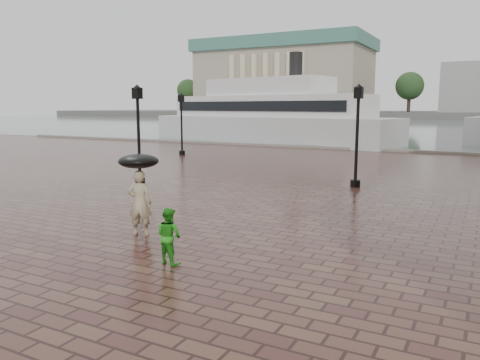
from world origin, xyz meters
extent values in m
plane|color=#391D1A|center=(0.00, 0.00, 0.00)|extent=(300.00, 300.00, 0.00)
plane|color=#455154|center=(0.00, 92.00, 0.00)|extent=(240.00, 240.00, 0.00)
cube|color=slate|center=(0.00, 32.00, 0.00)|extent=(80.00, 0.60, 0.30)
cube|color=#4C4C47|center=(0.00, 160.00, 1.00)|extent=(300.00, 60.00, 2.00)
cube|color=gray|center=(-55.00, 145.00, 12.00)|extent=(55.00, 30.00, 22.00)
cube|color=#3B6C5E|center=(-55.00, 145.00, 24.00)|extent=(57.00, 32.00, 4.00)
cylinder|color=#2D2119|center=(-90.00, 138.00, 4.00)|extent=(1.00, 1.00, 8.00)
sphere|color=#1E3317|center=(-90.00, 138.00, 9.50)|extent=(8.00, 8.00, 8.00)
cylinder|color=#2D2119|center=(-64.29, 138.00, 4.00)|extent=(1.00, 1.00, 8.00)
sphere|color=#1E3317|center=(-64.29, 138.00, 9.50)|extent=(8.00, 8.00, 8.00)
cylinder|color=#2D2119|center=(-38.57, 138.00, 4.00)|extent=(1.00, 1.00, 8.00)
sphere|color=#1E3317|center=(-38.57, 138.00, 9.50)|extent=(8.00, 8.00, 8.00)
cylinder|color=#2D2119|center=(-12.86, 138.00, 4.00)|extent=(1.00, 1.00, 8.00)
sphere|color=#1E3317|center=(-12.86, 138.00, 9.50)|extent=(8.00, 8.00, 8.00)
cylinder|color=black|center=(-6.00, 10.00, 0.15)|extent=(0.44, 0.44, 0.30)
cylinder|color=black|center=(-6.00, 10.00, 2.00)|extent=(0.14, 0.14, 4.00)
cube|color=black|center=(-6.00, 10.00, 4.15)|extent=(0.35, 0.35, 0.50)
sphere|color=beige|center=(-6.00, 10.00, 4.15)|extent=(0.28, 0.28, 0.28)
cylinder|color=black|center=(3.00, 14.00, 0.15)|extent=(0.44, 0.44, 0.30)
cylinder|color=black|center=(3.00, 14.00, 2.00)|extent=(0.14, 0.14, 4.00)
cube|color=black|center=(3.00, 14.00, 4.15)|extent=(0.35, 0.35, 0.50)
sphere|color=beige|center=(3.00, 14.00, 4.15)|extent=(0.28, 0.28, 0.28)
cylinder|color=black|center=(-12.00, 22.00, 0.15)|extent=(0.44, 0.44, 0.30)
cylinder|color=black|center=(-12.00, 22.00, 2.00)|extent=(0.14, 0.14, 4.00)
cube|color=black|center=(-12.00, 22.00, 4.15)|extent=(0.35, 0.35, 0.50)
sphere|color=beige|center=(-12.00, 22.00, 4.15)|extent=(0.28, 0.28, 0.28)
imported|color=tan|center=(-0.26, 3.14, 0.92)|extent=(0.78, 0.65, 1.84)
imported|color=#24911A|center=(1.88, 1.57, 0.65)|extent=(0.71, 0.60, 1.30)
cube|color=silver|center=(-11.75, 37.00, 1.27)|extent=(27.26, 11.62, 2.55)
cube|color=silver|center=(-11.75, 37.00, 3.61)|extent=(21.90, 9.71, 2.12)
cube|color=silver|center=(-11.75, 37.00, 5.52)|extent=(13.46, 7.36, 1.70)
cylinder|color=black|center=(-8.63, 36.35, 7.43)|extent=(1.27, 1.27, 2.55)
cube|color=black|center=(-12.32, 34.25, 3.61)|extent=(19.76, 4.19, 0.95)
cube|color=black|center=(-11.18, 39.75, 3.61)|extent=(19.76, 4.19, 0.95)
cylinder|color=black|center=(-0.26, 3.14, 1.57)|extent=(0.02, 0.02, 0.95)
ellipsoid|color=black|center=(-0.26, 3.14, 2.08)|extent=(1.10, 1.10, 0.39)
camera|label=1|loc=(8.11, -6.76, 3.55)|focal=35.00mm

